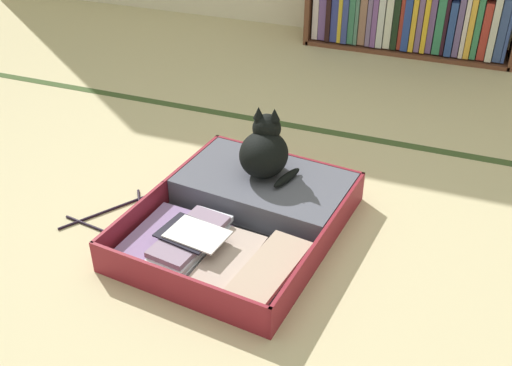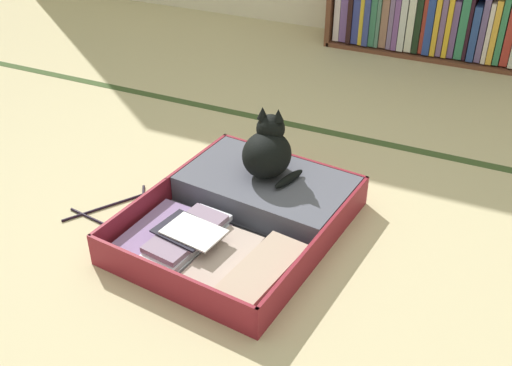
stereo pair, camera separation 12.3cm
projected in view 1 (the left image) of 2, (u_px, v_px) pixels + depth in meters
The scene contains 5 objects.
ground_plane at pixel (255, 268), 2.04m from camera, with size 10.00×10.00×0.00m, color #C8BA8D.
tatami_border at pixel (333, 132), 2.84m from camera, with size 4.80×0.05×0.00m.
open_suitcase at pixel (247, 213), 2.22m from camera, with size 0.75×0.89×0.12m.
black_cat at pixel (265, 150), 2.27m from camera, with size 0.24×0.24×0.26m.
clothes_hanger at pixel (114, 214), 2.29m from camera, with size 0.29×0.35×0.01m.
Camera 1 is at (0.55, -1.45, 1.36)m, focal length 42.63 mm.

